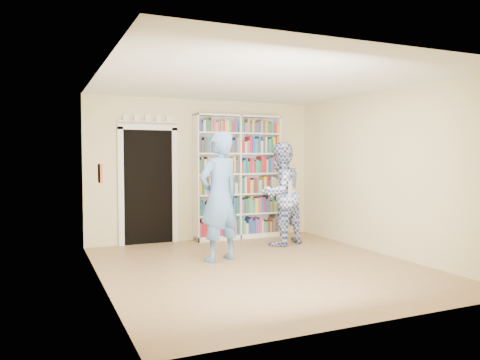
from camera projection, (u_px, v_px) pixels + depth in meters
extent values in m
plane|color=olive|center=(261.00, 267.00, 6.84)|extent=(5.00, 5.00, 0.00)
plane|color=white|center=(261.00, 81.00, 6.70)|extent=(5.00, 5.00, 0.00)
plane|color=beige|center=(204.00, 170.00, 9.06)|extent=(4.50, 0.00, 4.50)
plane|color=beige|center=(101.00, 178.00, 5.87)|extent=(0.00, 5.00, 5.00)
plane|color=beige|center=(384.00, 173.00, 7.67)|extent=(0.00, 5.00, 5.00)
cube|color=white|center=(238.00, 177.00, 9.17)|extent=(1.76, 0.33, 2.41)
cube|color=white|center=(238.00, 177.00, 9.17)|extent=(0.03, 0.33, 2.41)
cube|color=black|center=(148.00, 187.00, 8.62)|extent=(0.90, 0.03, 2.10)
cube|color=white|center=(121.00, 188.00, 8.40)|extent=(0.10, 0.06, 2.20)
cube|color=white|center=(175.00, 186.00, 8.80)|extent=(0.10, 0.06, 2.20)
cube|color=white|center=(148.00, 127.00, 8.55)|extent=(1.10, 0.06, 0.10)
cube|color=white|center=(148.00, 122.00, 8.53)|extent=(1.10, 0.08, 0.02)
cube|color=brown|center=(100.00, 173.00, 6.06)|extent=(0.03, 0.25, 0.25)
imported|color=#517CB4|center=(219.00, 197.00, 7.20)|extent=(0.84, 0.69, 2.00)
imported|color=#324499|center=(280.00, 194.00, 8.50)|extent=(1.09, 0.97, 1.87)
cube|color=white|center=(291.00, 189.00, 8.28)|extent=(0.19, 0.12, 0.31)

